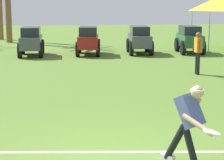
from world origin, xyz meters
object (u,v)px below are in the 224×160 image
object	(u,v)px
parked_car_slot_b	(88,40)
parked_car_slot_d	(190,39)
frisbee_in_flight	(212,132)
parked_car_slot_c	(139,39)
frisbee_thrower	(189,121)
parked_car_slot_a	(31,41)
teammate_near_sideline	(198,49)

from	to	relation	value
parked_car_slot_b	parked_car_slot_d	world-z (taller)	same
frisbee_in_flight	parked_car_slot_d	world-z (taller)	parked_car_slot_d
parked_car_slot_c	parked_car_slot_d	world-z (taller)	same
frisbee_in_flight	parked_car_slot_b	bearing A→B (deg)	92.52
frisbee_thrower	parked_car_slot_a	size ratio (longest dim) A/B	0.59
frisbee_thrower	frisbee_in_flight	xyz separation A→B (m)	(0.18, -0.56, -0.03)
frisbee_in_flight	frisbee_thrower	bearing A→B (deg)	107.77
frisbee_thrower	teammate_near_sideline	world-z (taller)	teammate_near_sideline
teammate_near_sideline	parked_car_slot_c	world-z (taller)	teammate_near_sideline
teammate_near_sideline	parked_car_slot_b	xyz separation A→B (m)	(-3.55, 6.32, -0.20)
parked_car_slot_c	parked_car_slot_d	bearing A→B (deg)	-1.89
parked_car_slot_a	parked_car_slot_b	bearing A→B (deg)	1.19
teammate_near_sideline	parked_car_slot_c	xyz separation A→B (m)	(-0.94, 6.40, -0.20)
teammate_near_sideline	parked_car_slot_a	world-z (taller)	teammate_near_sideline
frisbee_in_flight	parked_car_slot_c	distance (m)	15.81
parked_car_slot_a	parked_car_slot_b	distance (m)	2.80
frisbee_thrower	parked_car_slot_d	size ratio (longest dim) A/B	0.58
teammate_near_sideline	parked_car_slot_d	bearing A→B (deg)	75.26
teammate_near_sideline	parked_car_slot_b	distance (m)	7.26
frisbee_thrower	parked_car_slot_b	world-z (taller)	parked_car_slot_b
frisbee_thrower	teammate_near_sideline	size ratio (longest dim) A/B	0.89
parked_car_slot_b	parked_car_slot_c	bearing A→B (deg)	1.81
frisbee_in_flight	teammate_near_sideline	distance (m)	9.72
frisbee_in_flight	parked_car_slot_b	world-z (taller)	parked_car_slot_b
teammate_near_sideline	parked_car_slot_b	world-z (taller)	teammate_near_sideline
parked_car_slot_b	parked_car_slot_c	xyz separation A→B (m)	(2.61, 0.08, 0.00)
parked_car_slot_b	frisbee_in_flight	bearing A→B (deg)	-87.48
parked_car_slot_c	parked_car_slot_d	xyz separation A→B (m)	(2.60, -0.09, 0.00)
frisbee_in_flight	parked_car_slot_b	distance (m)	15.63
parked_car_slot_c	frisbee_thrower	bearing A→B (deg)	-97.92
frisbee_thrower	parked_car_slot_c	bearing A→B (deg)	82.08
frisbee_in_flight	parked_car_slot_b	xyz separation A→B (m)	(-0.69, 15.61, -0.02)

